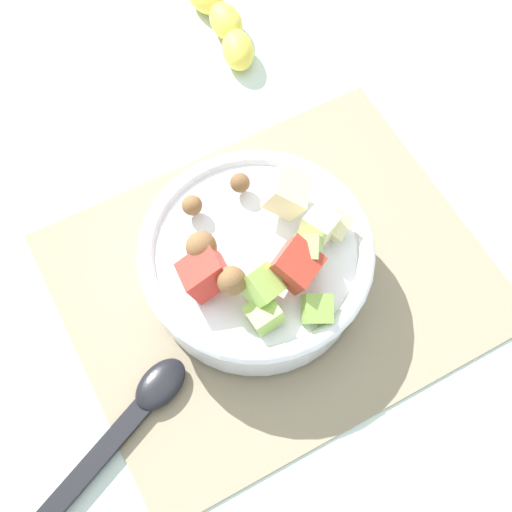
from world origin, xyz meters
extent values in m
plane|color=silver|center=(0.00, 0.00, 0.00)|extent=(2.40, 2.40, 0.00)
cube|color=gray|center=(0.00, 0.00, 0.00)|extent=(0.41, 0.33, 0.01)
cylinder|color=white|center=(-0.02, 0.01, 0.04)|extent=(0.20, 0.20, 0.06)
torus|color=white|center=(-0.02, 0.01, 0.07)|extent=(0.22, 0.22, 0.02)
sphere|color=brown|center=(-0.06, -0.02, 0.10)|extent=(0.03, 0.04, 0.04)
sphere|color=brown|center=(-0.05, 0.07, 0.08)|extent=(0.03, 0.03, 0.03)
cube|color=#9EC656|center=(-0.04, -0.04, 0.09)|extent=(0.04, 0.04, 0.04)
cube|color=#A3CC6B|center=(0.02, -0.03, 0.09)|extent=(0.04, 0.03, 0.04)
cube|color=red|center=(-0.07, 0.00, 0.09)|extent=(0.05, 0.04, 0.05)
sphere|color=brown|center=(-0.06, 0.02, 0.09)|extent=(0.03, 0.04, 0.04)
cube|color=beige|center=(0.03, 0.04, 0.09)|extent=(0.06, 0.05, 0.04)
cube|color=#BC3828|center=(0.00, -0.03, 0.10)|extent=(0.05, 0.05, 0.04)
sphere|color=brown|center=(0.00, 0.07, 0.08)|extent=(0.03, 0.03, 0.03)
cube|color=#9EC656|center=(-0.04, -0.06, 0.08)|extent=(0.03, 0.03, 0.03)
cube|color=#8CB74C|center=(0.00, -0.07, 0.08)|extent=(0.03, 0.04, 0.03)
cube|color=beige|center=(0.04, -0.01, 0.09)|extent=(0.04, 0.04, 0.03)
cube|color=beige|center=(0.06, -0.01, 0.08)|extent=(0.03, 0.04, 0.03)
ellipsoid|color=black|center=(-0.15, -0.05, 0.01)|extent=(0.07, 0.06, 0.01)
cube|color=black|center=(-0.23, -0.08, 0.01)|extent=(0.14, 0.07, 0.01)
ellipsoid|color=yellow|center=(0.10, 0.27, 0.02)|extent=(0.05, 0.06, 0.04)
ellipsoid|color=yellow|center=(0.11, 0.31, 0.02)|extent=(0.04, 0.06, 0.04)
camera|label=1|loc=(-0.16, -0.25, 0.66)|focal=50.62mm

